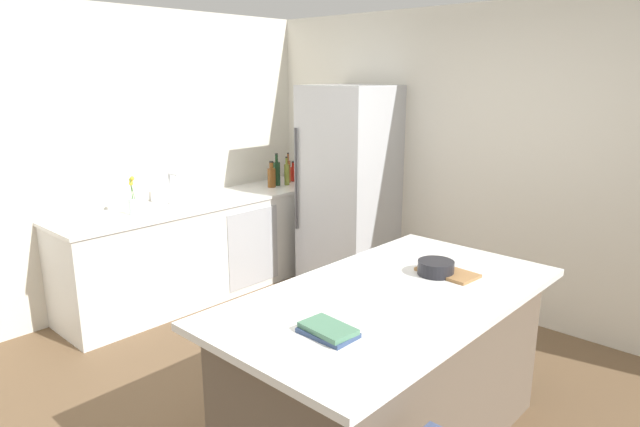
{
  "coord_description": "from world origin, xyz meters",
  "views": [
    {
      "loc": [
        2.09,
        -2.12,
        2.04
      ],
      "look_at": [
        -0.68,
        0.86,
        1.0
      ],
      "focal_mm": 30.82,
      "sensor_mm": 36.0,
      "label": 1
    }
  ],
  "objects_px": {
    "wine_bottle": "(277,173)",
    "olive_oil_bottle": "(287,174)",
    "cutting_board": "(447,272)",
    "sink_faucet": "(171,188)",
    "whiskey_bottle": "(272,177)",
    "mixing_bowl": "(436,268)",
    "hot_sauce_bottle": "(293,173)",
    "kitchen_island": "(389,369)",
    "vinegar_bottle": "(288,171)",
    "flower_vase": "(133,203)",
    "cookbook_stack": "(328,330)",
    "refrigerator": "(349,189)"
  },
  "relations": [
    {
      "from": "wine_bottle",
      "to": "olive_oil_bottle",
      "type": "bearing_deg",
      "value": 55.38
    },
    {
      "from": "olive_oil_bottle",
      "to": "cutting_board",
      "type": "relative_size",
      "value": 0.85
    },
    {
      "from": "sink_faucet",
      "to": "whiskey_bottle",
      "type": "relative_size",
      "value": 1.11
    },
    {
      "from": "sink_faucet",
      "to": "mixing_bowl",
      "type": "distance_m",
      "value": 2.67
    },
    {
      "from": "hot_sauce_bottle",
      "to": "cutting_board",
      "type": "bearing_deg",
      "value": -27.5
    },
    {
      "from": "wine_bottle",
      "to": "mixing_bowl",
      "type": "xyz_separation_m",
      "value": [
        2.63,
        -1.19,
        -0.08
      ]
    },
    {
      "from": "kitchen_island",
      "to": "olive_oil_bottle",
      "type": "bearing_deg",
      "value": 146.61
    },
    {
      "from": "sink_faucet",
      "to": "vinegar_bottle",
      "type": "height_order",
      "value": "vinegar_bottle"
    },
    {
      "from": "hot_sauce_bottle",
      "to": "mixing_bowl",
      "type": "height_order",
      "value": "hot_sauce_bottle"
    },
    {
      "from": "whiskey_bottle",
      "to": "cutting_board",
      "type": "bearing_deg",
      "value": -21.37
    },
    {
      "from": "flower_vase",
      "to": "wine_bottle",
      "type": "distance_m",
      "value": 1.66
    },
    {
      "from": "sink_faucet",
      "to": "olive_oil_bottle",
      "type": "distance_m",
      "value": 1.33
    },
    {
      "from": "sink_faucet",
      "to": "cutting_board",
      "type": "height_order",
      "value": "sink_faucet"
    },
    {
      "from": "hot_sauce_bottle",
      "to": "mixing_bowl",
      "type": "relative_size",
      "value": 1.03
    },
    {
      "from": "hot_sauce_bottle",
      "to": "olive_oil_bottle",
      "type": "height_order",
      "value": "olive_oil_bottle"
    },
    {
      "from": "kitchen_island",
      "to": "cookbook_stack",
      "type": "height_order",
      "value": "cookbook_stack"
    },
    {
      "from": "whiskey_bottle",
      "to": "cookbook_stack",
      "type": "height_order",
      "value": "whiskey_bottle"
    },
    {
      "from": "hot_sauce_bottle",
      "to": "wine_bottle",
      "type": "relative_size",
      "value": 0.65
    },
    {
      "from": "flower_vase",
      "to": "hot_sauce_bottle",
      "type": "relative_size",
      "value": 1.51
    },
    {
      "from": "refrigerator",
      "to": "olive_oil_bottle",
      "type": "bearing_deg",
      "value": -176.66
    },
    {
      "from": "olive_oil_bottle",
      "to": "cutting_board",
      "type": "height_order",
      "value": "olive_oil_bottle"
    },
    {
      "from": "sink_faucet",
      "to": "olive_oil_bottle",
      "type": "height_order",
      "value": "sink_faucet"
    },
    {
      "from": "hot_sauce_bottle",
      "to": "whiskey_bottle",
      "type": "height_order",
      "value": "whiskey_bottle"
    },
    {
      "from": "cutting_board",
      "to": "sink_faucet",
      "type": "bearing_deg",
      "value": -177.84
    },
    {
      "from": "kitchen_island",
      "to": "refrigerator",
      "type": "distance_m",
      "value": 2.5
    },
    {
      "from": "kitchen_island",
      "to": "flower_vase",
      "type": "bearing_deg",
      "value": -178.56
    },
    {
      "from": "refrigerator",
      "to": "flower_vase",
      "type": "relative_size",
      "value": 5.93
    },
    {
      "from": "refrigerator",
      "to": "vinegar_bottle",
      "type": "distance_m",
      "value": 0.9
    },
    {
      "from": "kitchen_island",
      "to": "cutting_board",
      "type": "relative_size",
      "value": 5.64
    },
    {
      "from": "kitchen_island",
      "to": "flower_vase",
      "type": "xyz_separation_m",
      "value": [
        -2.56,
        -0.06,
        0.54
      ]
    },
    {
      "from": "sink_faucet",
      "to": "refrigerator",
      "type": "bearing_deg",
      "value": 56.66
    },
    {
      "from": "kitchen_island",
      "to": "olive_oil_bottle",
      "type": "height_order",
      "value": "olive_oil_bottle"
    },
    {
      "from": "flower_vase",
      "to": "wine_bottle",
      "type": "relative_size",
      "value": 0.97
    },
    {
      "from": "whiskey_bottle",
      "to": "mixing_bowl",
      "type": "relative_size",
      "value": 1.28
    },
    {
      "from": "sink_faucet",
      "to": "vinegar_bottle",
      "type": "distance_m",
      "value": 1.43
    },
    {
      "from": "refrigerator",
      "to": "whiskey_bottle",
      "type": "distance_m",
      "value": 0.87
    },
    {
      "from": "wine_bottle",
      "to": "cutting_board",
      "type": "distance_m",
      "value": 2.91
    },
    {
      "from": "vinegar_bottle",
      "to": "mixing_bowl",
      "type": "distance_m",
      "value": 3.0
    },
    {
      "from": "flower_vase",
      "to": "olive_oil_bottle",
      "type": "bearing_deg",
      "value": 89.67
    },
    {
      "from": "olive_oil_bottle",
      "to": "wine_bottle",
      "type": "distance_m",
      "value": 0.11
    },
    {
      "from": "vinegar_bottle",
      "to": "whiskey_bottle",
      "type": "height_order",
      "value": "vinegar_bottle"
    },
    {
      "from": "cutting_board",
      "to": "kitchen_island",
      "type": "bearing_deg",
      "value": -99.08
    },
    {
      "from": "kitchen_island",
      "to": "refrigerator",
      "type": "bearing_deg",
      "value": 135.22
    },
    {
      "from": "wine_bottle",
      "to": "whiskey_bottle",
      "type": "bearing_deg",
      "value": -71.58
    },
    {
      "from": "wine_bottle",
      "to": "whiskey_bottle",
      "type": "height_order",
      "value": "wine_bottle"
    },
    {
      "from": "flower_vase",
      "to": "cutting_board",
      "type": "height_order",
      "value": "flower_vase"
    },
    {
      "from": "refrigerator",
      "to": "olive_oil_bottle",
      "type": "xyz_separation_m",
      "value": [
        -0.81,
        -0.05,
        0.05
      ]
    },
    {
      "from": "sink_faucet",
      "to": "wine_bottle",
      "type": "relative_size",
      "value": 0.89
    },
    {
      "from": "sink_faucet",
      "to": "cookbook_stack",
      "type": "distance_m",
      "value": 2.88
    },
    {
      "from": "refrigerator",
      "to": "cutting_board",
      "type": "height_order",
      "value": "refrigerator"
    }
  ]
}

